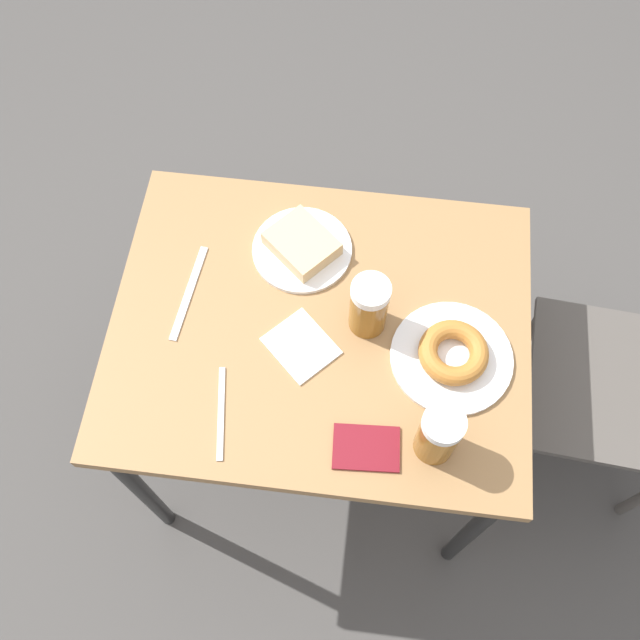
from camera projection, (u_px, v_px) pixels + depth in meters
The scene contains 10 objects.
ground_plane at pixel (320, 430), 2.10m from camera, with size 8.00×8.00×0.00m, color #474442.
table at pixel (320, 340), 1.53m from camera, with size 0.69×0.86×0.72m.
plate_with_cake at pixel (302, 246), 1.52m from camera, with size 0.21×0.21×0.05m.
plate_with_donut at pixel (453, 355), 1.41m from camera, with size 0.25×0.25×0.05m.
beer_mug_left at pixel (439, 434), 1.28m from camera, with size 0.08×0.08×0.15m.
beer_mug_center at pixel (369, 306), 1.39m from camera, with size 0.08×0.08×0.15m.
napkin_folded at pixel (301, 346), 1.43m from camera, with size 0.17×0.17×0.00m.
fork at pixel (221, 413), 1.37m from camera, with size 0.19×0.04×0.00m.
knife at pixel (189, 292), 1.49m from camera, with size 0.23×0.04×0.00m.
passport_near_edge at pixel (366, 448), 1.34m from camera, with size 0.10×0.13×0.01m.
Camera 1 is at (0.63, 0.08, 2.03)m, focal length 40.00 mm.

